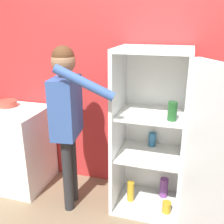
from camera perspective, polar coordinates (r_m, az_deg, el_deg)
wall_back at (r=2.76m, az=5.54°, el=7.40°), size 7.00×0.06×2.55m
refrigerator at (r=2.47m, az=10.97°, el=-6.03°), size 1.05×1.14×1.62m
person at (r=2.48m, az=-9.75°, el=0.66°), size 0.66×0.51×1.64m
counter at (r=3.21m, az=-19.60°, el=-7.39°), size 0.61×0.63×0.92m
bowl at (r=3.20m, az=-21.77°, el=1.73°), size 0.20×0.20×0.07m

